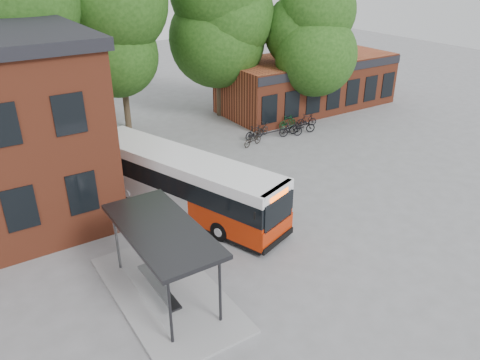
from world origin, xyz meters
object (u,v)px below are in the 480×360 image
bicycle_3 (291,130)px  bicycle_7 (307,120)px  bicycle_0 (252,140)px  bus_shelter (164,262)px  bicycle_2 (261,131)px  bicycle_1 (255,132)px  city_bus (182,183)px  bicycle_5 (287,122)px  bicycle_6 (302,126)px  bicycle_4 (290,127)px

bicycle_3 → bicycle_7: bearing=-45.6°
bicycle_0 → bicycle_3: bicycle_3 is taller
bus_shelter → bicycle_2: bearing=42.6°
bicycle_1 → bicycle_0: bearing=132.9°
city_bus → bicycle_5: 13.30m
bicycle_5 → bicycle_6: (0.20, -1.38, 0.03)m
bicycle_1 → bicycle_7: size_ratio=1.07×
bicycle_3 → bicycle_6: 1.08m
bicycle_3 → bus_shelter: bearing=146.2°
bicycle_4 → bicycle_5: bicycle_5 is taller
bicycle_0 → bicycle_2: (1.37, 0.99, 0.06)m
bicycle_2 → bicycle_6: (2.84, -0.95, 0.03)m
bicycle_2 → bicycle_5: 2.68m
bicycle_5 → bicycle_1: bearing=94.5°
bicycle_2 → bicycle_3: 2.05m
bicycle_0 → bicycle_5: (4.02, 1.43, 0.06)m
bus_shelter → bicycle_4: bearing=36.9°
bicycle_1 → bicycle_7: bearing=-94.9°
bicycle_4 → bicycle_7: bearing=-64.8°
city_bus → bicycle_1: (8.40, 5.95, -0.94)m
bicycle_6 → bicycle_7: (1.25, 0.96, -0.05)m
city_bus → bicycle_2: 10.82m
bicycle_4 → bicycle_6: bearing=-116.5°
bicycle_3 → bicycle_0: bearing=109.2°
bicycle_4 → bicycle_6: (0.65, -0.52, 0.07)m
bicycle_2 → bicycle_7: size_ratio=1.19×
bicycle_4 → bicycle_1: bearing=94.3°
bus_shelter → bicycle_6: bus_shelter is taller
bicycle_4 → bicycle_2: bearing=90.9°
bicycle_5 → bicycle_6: bicycle_6 is taller
bus_shelter → bicycle_6: (15.21, 10.42, -0.96)m
bicycle_2 → bus_shelter: bearing=109.5°
city_bus → bicycle_0: size_ratio=7.19×
bicycle_4 → bicycle_7: (1.90, 0.44, 0.02)m
bicycle_6 → bicycle_7: bicycle_6 is taller
bus_shelter → bicycle_6: bearing=34.4°
bicycle_1 → bicycle_5: bearing=-87.0°
bus_shelter → bicycle_3: bearing=36.2°
city_bus → bicycle_2: city_bus is taller
city_bus → bicycle_5: city_bus is taller
bicycle_5 → bicycle_6: 1.40m
bicycle_1 → city_bus: bearing=119.5°
bicycle_4 → city_bus: bearing=128.6°
bicycle_1 → bicycle_2: bicycle_1 is taller
bicycle_6 → city_bus: bearing=130.9°
bicycle_0 → bicycle_6: 4.21m
bicycle_1 → bicycle_6: size_ratio=0.84×
city_bus → bicycle_5: bearing=9.7°
bus_shelter → bicycle_1: (11.82, 11.31, -0.97)m
bicycle_3 → bicycle_6: bearing=-65.2°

